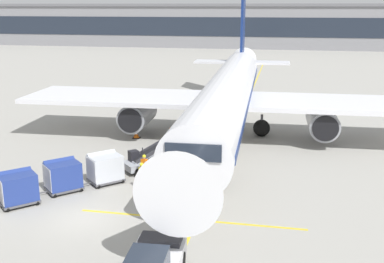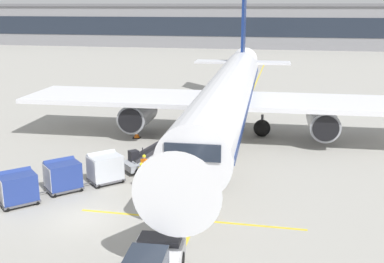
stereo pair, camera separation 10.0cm
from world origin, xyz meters
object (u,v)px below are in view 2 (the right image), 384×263
(ground_crew_by_loader, at_px, (142,174))
(safety_cone_engine_keepout, at_px, (169,135))
(parked_airplane, at_px, (229,95))
(baggage_cart_third, at_px, (17,187))
(belt_loader, at_px, (152,157))
(safety_cone_wingtip, at_px, (137,134))
(ground_crew_marshaller, at_px, (112,160))
(baggage_cart_second, at_px, (63,175))
(ground_crew_by_carts, at_px, (144,166))
(safety_cone_nose_mark, at_px, (170,131))
(baggage_cart_lead, at_px, (105,167))

(ground_crew_by_loader, height_order, safety_cone_engine_keepout, ground_crew_by_loader)
(parked_airplane, height_order, baggage_cart_third, parked_airplane)
(belt_loader, distance_m, safety_cone_wingtip, 8.00)
(ground_crew_marshaller, bearing_deg, safety_cone_engine_keepout, 79.78)
(belt_loader, bearing_deg, safety_cone_engine_keepout, 95.07)
(belt_loader, distance_m, ground_crew_by_loader, 3.82)
(baggage_cart_second, distance_m, ground_crew_by_loader, 4.73)
(ground_crew_by_carts, bearing_deg, safety_cone_wingtip, 110.75)
(safety_cone_engine_keepout, bearing_deg, ground_crew_marshaller, -100.22)
(baggage_cart_second, distance_m, safety_cone_nose_mark, 13.78)
(parked_airplane, relative_size, ground_crew_by_loader, 25.40)
(parked_airplane, height_order, ground_crew_by_carts, parked_airplane)
(parked_airplane, bearing_deg, ground_crew_by_carts, -109.49)
(parked_airplane, bearing_deg, baggage_cart_second, -121.04)
(baggage_cart_third, bearing_deg, baggage_cart_lead, 49.41)
(baggage_cart_third, relative_size, safety_cone_nose_mark, 3.39)
(baggage_cart_second, bearing_deg, safety_cone_wingtip, 86.53)
(safety_cone_wingtip, xyz_separation_m, safety_cone_nose_mark, (2.58, 1.33, 0.04))
(baggage_cart_lead, relative_size, baggage_cart_second, 1.00)
(ground_crew_by_carts, xyz_separation_m, safety_cone_engine_keepout, (-0.79, 9.59, -0.66))
(belt_loader, xyz_separation_m, safety_cone_wingtip, (-3.44, 7.21, -0.50))
(parked_airplane, height_order, baggage_cart_lead, parked_airplane)
(baggage_cart_lead, relative_size, baggage_cart_third, 1.00)
(safety_cone_nose_mark, bearing_deg, baggage_cart_second, -103.91)
(belt_loader, bearing_deg, baggage_cart_third, -128.87)
(parked_airplane, bearing_deg, safety_cone_wingtip, -167.57)
(baggage_cart_third, bearing_deg, baggage_cart_second, 55.61)
(safety_cone_nose_mark, bearing_deg, baggage_cart_lead, -96.67)
(ground_crew_by_loader, distance_m, safety_cone_wingtip, 11.68)
(baggage_cart_lead, xyz_separation_m, safety_cone_engine_keepout, (1.55, 10.35, -0.66))
(baggage_cart_lead, bearing_deg, baggage_cart_second, -137.05)
(baggage_cart_second, distance_m, ground_crew_marshaller, 3.80)
(ground_crew_by_loader, xyz_separation_m, safety_cone_nose_mark, (-1.31, 12.32, -0.63))
(baggage_cart_lead, bearing_deg, ground_crew_by_loader, -16.58)
(safety_cone_nose_mark, bearing_deg, ground_crew_by_loader, -83.94)
(safety_cone_wingtip, bearing_deg, parked_airplane, 12.43)
(parked_airplane, relative_size, safety_cone_nose_mark, 58.96)
(baggage_cart_lead, height_order, safety_cone_nose_mark, baggage_cart_lead)
(baggage_cart_lead, height_order, safety_cone_wingtip, baggage_cart_lead)
(safety_cone_nose_mark, bearing_deg, belt_loader, -84.26)
(baggage_cart_lead, bearing_deg, ground_crew_by_carts, 17.96)
(safety_cone_engine_keepout, bearing_deg, parked_airplane, 17.71)
(belt_loader, xyz_separation_m, baggage_cart_second, (-4.17, -4.82, 0.17))
(baggage_cart_lead, bearing_deg, parked_airplane, 62.12)
(baggage_cart_lead, height_order, ground_crew_by_carts, baggage_cart_lead)
(parked_airplane, xyz_separation_m, ground_crew_marshaller, (-6.32, -10.40, -2.68))
(ground_crew_by_loader, height_order, safety_cone_wingtip, ground_crew_by_loader)
(safety_cone_engine_keepout, bearing_deg, belt_loader, -84.93)
(ground_crew_marshaller, bearing_deg, baggage_cart_third, -121.97)
(baggage_cart_lead, relative_size, ground_crew_marshaller, 1.46)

